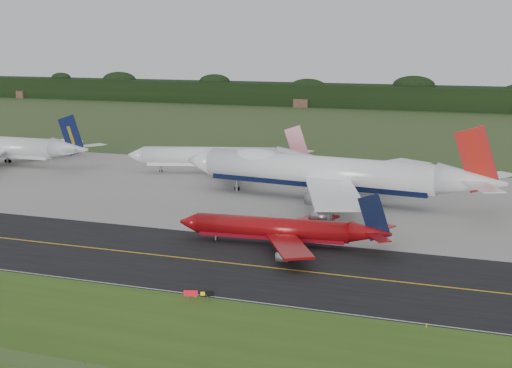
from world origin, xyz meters
The scene contains 14 objects.
ground centered at (0.00, 0.00, 0.00)m, with size 600.00×600.00×0.00m, color #374721.
grass_verge centered at (0.00, -35.00, 0.01)m, with size 400.00×30.00×0.01m, color #365D1B.
taxiway centered at (0.00, -4.00, 0.01)m, with size 400.00×32.00×0.02m, color black.
apron centered at (0.00, 51.00, 0.01)m, with size 400.00×78.00×0.01m, color gray.
taxiway_centreline centered at (0.00, -4.00, 0.03)m, with size 400.00×0.40×0.00m, color gold.
taxiway_edge_line centered at (0.00, -19.50, 0.03)m, with size 400.00×0.25×0.00m, color silver.
perimeter_fence centered at (0.00, -48.00, 1.10)m, with size 320.00×0.10×320.00m.
horizon_treeline centered at (0.00, 273.76, 5.47)m, with size 700.00×25.00×12.00m.
jet_ba_747 centered at (9.73, 47.12, 6.55)m, with size 76.57×63.04×19.24m.
jet_red_737 centered at (10.80, 9.08, 2.93)m, with size 39.27×31.92×10.60m.
jet_star_tail centered at (-26.52, 70.32, 4.52)m, with size 50.68×41.45×13.57m.
taxiway_sign centered at (7.61, -21.46, 1.03)m, with size 4.25×1.43×1.46m.
edge_marker_center centered at (6.63, -20.50, 0.25)m, with size 0.16×0.16×0.50m, color yellow.
edge_marker_right centered at (39.41, -20.50, 0.25)m, with size 0.16×0.16×0.50m, color yellow.
Camera 1 is at (47.39, -109.70, 36.80)m, focal length 50.00 mm.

